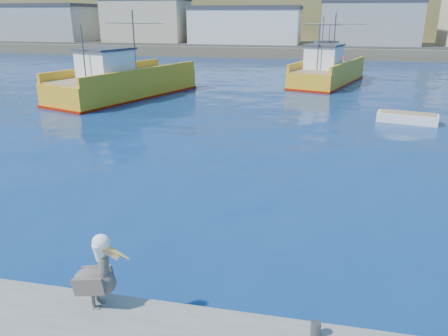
# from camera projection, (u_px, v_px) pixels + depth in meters

# --- Properties ---
(ground) EXTENTS (260.00, 260.00, 0.00)m
(ground) POSITION_uv_depth(u_px,v_px,m) (209.00, 253.00, 12.43)
(ground) COLOR navy
(ground) RESTS_ON ground
(dock_bollards) EXTENTS (36.20, 0.20, 0.30)m
(dock_bollards) POSITION_uv_depth(u_px,v_px,m) (197.00, 312.00, 8.96)
(dock_bollards) COLOR #4C4C4C
(dock_bollards) RESTS_ON dock
(far_shore) EXTENTS (200.00, 81.00, 24.00)m
(far_shore) POSITION_uv_depth(u_px,v_px,m) (313.00, 3.00, 110.07)
(far_shore) COLOR brown
(far_shore) RESTS_ON ground
(trawler_yellow_a) EXTENTS (8.84, 14.24, 6.80)m
(trawler_yellow_a) POSITION_uv_depth(u_px,v_px,m) (123.00, 83.00, 35.22)
(trawler_yellow_a) COLOR gold
(trawler_yellow_a) RESTS_ON ground
(trawler_yellow_b) EXTENTS (7.54, 12.64, 6.60)m
(trawler_yellow_b) POSITION_uv_depth(u_px,v_px,m) (327.00, 73.00, 42.09)
(trawler_yellow_b) COLOR gold
(trawler_yellow_b) RESTS_ON ground
(boat_orange) EXTENTS (5.08, 9.28, 6.14)m
(boat_orange) POSITION_uv_depth(u_px,v_px,m) (323.00, 60.00, 53.52)
(boat_orange) COLOR #EB4829
(boat_orange) RESTS_ON ground
(skiff_mid) EXTENTS (3.74, 2.01, 0.77)m
(skiff_mid) POSITION_uv_depth(u_px,v_px,m) (407.00, 119.00, 27.25)
(skiff_mid) COLOR silver
(skiff_mid) RESTS_ON ground
(pelican) EXTENTS (1.40, 0.62, 1.72)m
(pelican) POSITION_uv_depth(u_px,v_px,m) (97.00, 276.00, 9.17)
(pelican) COLOR #595451
(pelican) RESTS_ON dock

